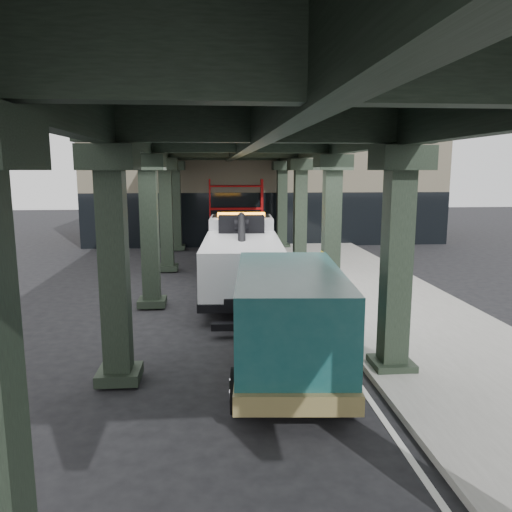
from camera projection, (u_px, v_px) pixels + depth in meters
name	position (u px, v px, depth m)	size (l,w,h in m)	color
ground	(260.00, 322.00, 14.94)	(90.00, 90.00, 0.00)	black
sidewalk	(383.00, 300.00, 17.28)	(5.00, 40.00, 0.15)	gray
lane_stripe	(304.00, 303.00, 17.05)	(0.12, 38.00, 0.01)	silver
viaduct	(241.00, 140.00, 15.94)	(7.40, 32.00, 6.40)	black
building	(261.00, 178.00, 34.07)	(22.00, 10.00, 8.00)	#C6B793
scaffolding	(236.00, 212.00, 28.96)	(3.08, 0.88, 4.00)	#B00E0E
tow_truck	(242.00, 254.00, 18.52)	(3.06, 9.15, 2.96)	black
towed_van	(288.00, 317.00, 11.04)	(2.81, 6.13, 2.42)	#134445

